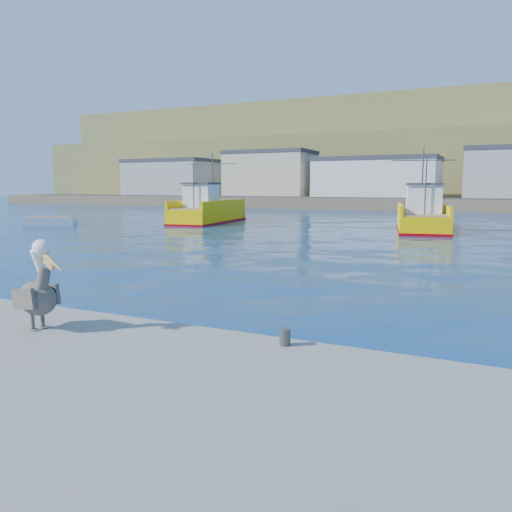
% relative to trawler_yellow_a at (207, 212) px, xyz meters
% --- Properties ---
extents(ground, '(260.00, 260.00, 0.00)m').
position_rel_trawler_yellow_a_xyz_m(ground, '(17.28, -28.06, -1.00)').
color(ground, navy).
rests_on(ground, ground).
extents(dock_bollards, '(36.20, 0.20, 0.30)m').
position_rel_trawler_yellow_a_xyz_m(dock_bollards, '(17.88, -31.46, -0.35)').
color(dock_bollards, '#4C4C4C').
rests_on(dock_bollards, dock).
extents(far_shore, '(200.00, 81.00, 24.00)m').
position_rel_trawler_yellow_a_xyz_m(far_shore, '(17.29, 81.15, 7.98)').
color(far_shore, brown).
rests_on(far_shore, ground).
extents(trawler_yellow_a, '(4.91, 10.91, 6.42)m').
position_rel_trawler_yellow_a_xyz_m(trawler_yellow_a, '(0.00, 0.00, 0.00)').
color(trawler_yellow_a, '#F6C200').
rests_on(trawler_yellow_a, ground).
extents(trawler_yellow_b, '(5.14, 10.32, 6.33)m').
position_rel_trawler_yellow_a_xyz_m(trawler_yellow_b, '(18.81, -0.36, -0.04)').
color(trawler_yellow_b, '#F6C200').
rests_on(trawler_yellow_b, ground).
extents(skiff_left, '(4.32, 3.27, 0.90)m').
position_rel_trawler_yellow_a_xyz_m(skiff_left, '(-10.72, -8.26, -0.71)').
color(skiff_left, silver).
rests_on(skiff_left, ground).
extents(pelican, '(1.47, 0.75, 1.80)m').
position_rel_trawler_yellow_a_xyz_m(pelican, '(15.51, -32.59, 0.27)').
color(pelican, '#595451').
rests_on(pelican, dock).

